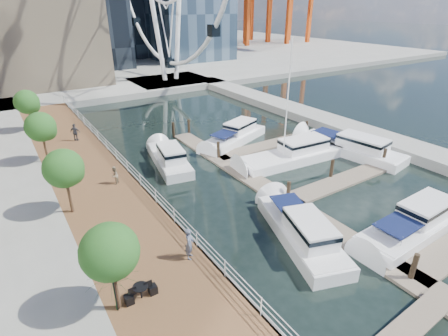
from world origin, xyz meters
name	(u,v)px	position (x,y,z in m)	size (l,w,h in m)	color
ground	(345,280)	(0.00, 0.00, 0.00)	(520.00, 520.00, 0.00)	black
boardwalk	(105,202)	(-9.00, 15.00, 0.50)	(6.00, 60.00, 1.00)	brown
seawall	(143,191)	(-6.00, 15.00, 0.50)	(0.25, 60.00, 1.00)	#595954
land_far	(47,57)	(0.00, 102.00, 0.50)	(200.00, 114.00, 1.00)	gray
breakwater	(323,120)	(20.00, 20.00, 0.50)	(4.00, 60.00, 1.00)	gray
pier	(171,82)	(14.00, 52.00, 0.50)	(14.00, 12.00, 1.00)	gray
railing	(140,180)	(-6.10, 15.00, 1.52)	(0.10, 60.00, 1.05)	white
floating_docks	(314,172)	(7.97, 9.98, 0.49)	(16.00, 34.00, 2.60)	#6D6051
street_trees	(64,169)	(-11.40, 14.00, 4.29)	(2.60, 42.60, 4.60)	#3F2B1C
yacht_foreground	(412,233)	(7.26, 0.43, 0.00)	(2.78, 10.39, 2.15)	silver
pedestrian_near	(189,244)	(-6.91, 5.35, 1.96)	(0.70, 0.46, 1.93)	slate
pedestrian_mid	(114,175)	(-7.65, 16.44, 1.74)	(0.72, 0.56, 1.47)	gray
pedestrian_far	(75,132)	(-8.04, 28.20, 1.90)	(1.06, 0.44, 1.81)	#373944
moored_yachts	(296,168)	(8.03, 12.30, 0.00)	(21.26, 33.86, 11.50)	white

